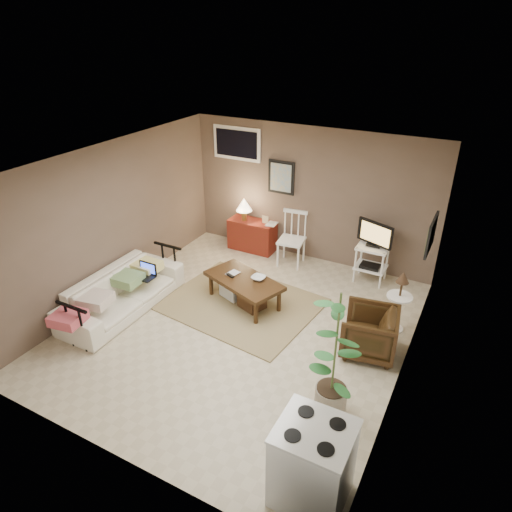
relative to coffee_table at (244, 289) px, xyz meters
The scene contains 20 objects.
floor 0.67m from the coffee_table, 64.96° to the right, with size 5.00×5.00×0.00m, color #C1B293.
art_back 2.27m from the coffee_table, 98.56° to the left, with size 0.50×0.03×0.60m, color black.
art_right 2.83m from the coffee_table, 11.13° to the left, with size 0.03×0.60×0.45m, color black.
window 2.82m from the coffee_table, 121.83° to the left, with size 0.96×0.03×0.60m, color white.
rug 0.25m from the coffee_table, 111.14° to the right, with size 2.24×1.79×0.02m, color #8C7751.
coffee_table is the anchor object (origin of this frame).
sofa 1.84m from the coffee_table, 147.01° to the right, with size 2.04×0.60×0.80m, color silver.
sofa_pillows 1.95m from the coffee_table, 140.34° to the right, with size 0.39×1.94×0.14m, color beige, non-canonical shape.
sofa_end_rails 1.74m from the coffee_table, 144.89° to the right, with size 0.55×2.04×0.69m, color black, non-canonical shape.
laptop 1.51m from the coffee_table, 154.27° to the right, with size 0.31×0.23×0.21m.
red_console 1.88m from the coffee_table, 114.69° to the left, with size 0.88×0.39×1.02m.
spindle_chair 1.56m from the coffee_table, 85.60° to the left, with size 0.49×0.49×0.97m.
tv_stand 2.24m from the coffee_table, 45.94° to the left, with size 0.62×0.41×1.07m.
side_table 2.31m from the coffee_table, 10.60° to the left, with size 0.35×0.35×0.94m.
armchair 2.05m from the coffee_table, ahead, with size 0.68×0.64×0.70m, color #301C0D.
potted_plant 2.50m from the coffee_table, 36.93° to the right, with size 0.40×0.40×1.60m.
stove 3.32m from the coffee_table, 49.91° to the right, with size 0.66×0.62×0.87m.
bowl 0.37m from the coffee_table, 23.19° to the left, with size 0.21×0.05×0.21m, color #3E2411.
book_table 0.41m from the coffee_table, 166.12° to the left, with size 0.15×0.02×0.20m, color #3E2411.
book_console 1.84m from the coffee_table, 104.96° to the left, with size 0.18×0.02×0.24m, color #3E2411.
Camera 1 is at (2.71, -4.64, 3.98)m, focal length 32.00 mm.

